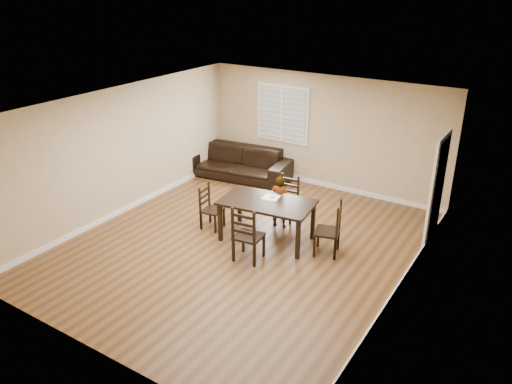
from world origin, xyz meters
TOP-DOWN VIEW (x-y plane):
  - ground at (0.00, 0.00)m, footprint 7.00×7.00m
  - room at (0.04, 0.18)m, footprint 6.04×7.04m
  - dining_table at (0.29, 0.44)m, footprint 1.86×1.20m
  - chair_near at (0.16, 1.53)m, footprint 0.45×0.43m
  - chair_far at (0.41, -0.48)m, footprint 0.53×0.50m
  - chair_left at (-1.01, 0.28)m, footprint 0.42×0.45m
  - chair_right at (1.61, 0.63)m, footprint 0.54×0.56m
  - child at (0.21, 1.07)m, footprint 0.45×0.34m
  - napkin at (0.27, 0.64)m, footprint 0.34×0.34m
  - donut at (0.29, 0.64)m, footprint 0.10×0.10m
  - sofa at (-2.02, 2.89)m, footprint 2.75×1.36m

SIDE VIEW (x-z plane):
  - ground at x=0.00m, z-range 0.00..0.00m
  - sofa at x=-2.02m, z-range 0.00..0.77m
  - chair_left at x=-1.01m, z-range -0.04..0.86m
  - chair_near at x=0.16m, z-range -0.04..0.91m
  - chair_right at x=1.61m, z-range -0.05..0.98m
  - chair_far at x=0.41m, z-range -0.05..1.02m
  - child at x=0.21m, z-range 0.00..1.10m
  - dining_table at x=0.29m, z-range 0.32..1.14m
  - napkin at x=0.27m, z-range 0.82..0.82m
  - donut at x=0.29m, z-range 0.83..0.86m
  - room at x=0.04m, z-range 0.45..3.17m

